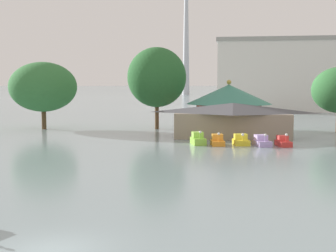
% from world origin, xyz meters
% --- Properties ---
extents(ground_plane, '(2000.00, 2000.00, 0.00)m').
position_xyz_m(ground_plane, '(0.00, 0.00, 0.00)').
color(ground_plane, gray).
extents(pedal_boat_lime, '(2.15, 2.95, 1.71)m').
position_xyz_m(pedal_boat_lime, '(3.23, 34.84, 0.57)').
color(pedal_boat_lime, '#8CCC3F').
rests_on(pedal_boat_lime, ground).
extents(pedal_boat_orange, '(1.82, 2.66, 1.59)m').
position_xyz_m(pedal_boat_orange, '(5.50, 34.49, 0.49)').
color(pedal_boat_orange, orange).
rests_on(pedal_boat_orange, ground).
extents(pedal_boat_yellow, '(2.10, 2.70, 1.48)m').
position_xyz_m(pedal_boat_yellow, '(8.15, 35.12, 0.49)').
color(pedal_boat_yellow, yellow).
rests_on(pedal_boat_yellow, ground).
extents(pedal_boat_lavender, '(2.26, 3.02, 1.51)m').
position_xyz_m(pedal_boat_lavender, '(10.47, 34.73, 0.49)').
color(pedal_boat_lavender, '#B299D8').
rests_on(pedal_boat_lavender, ground).
extents(pedal_boat_red, '(1.86, 2.83, 1.56)m').
position_xyz_m(pedal_boat_red, '(12.86, 34.91, 0.47)').
color(pedal_boat_red, red).
rests_on(pedal_boat_red, ground).
extents(boathouse, '(15.81, 7.53, 4.52)m').
position_xyz_m(boathouse, '(7.14, 42.26, 2.36)').
color(boathouse, gray).
rests_on(boathouse, ground).
extents(green_roof_pavilion, '(12.56, 12.56, 7.56)m').
position_xyz_m(green_roof_pavilion, '(6.41, 50.49, 3.89)').
color(green_roof_pavilion, '#993328').
rests_on(green_roof_pavilion, ground).
extents(shoreline_tree_tall_left, '(10.24, 10.24, 10.29)m').
position_xyz_m(shoreline_tree_tall_left, '(-21.72, 48.68, 6.49)').
color(shoreline_tree_tall_left, brown).
rests_on(shoreline_tree_tall_left, ground).
extents(shoreline_tree_mid, '(9.01, 9.01, 12.53)m').
position_xyz_m(shoreline_tree_mid, '(-4.57, 51.49, 7.95)').
color(shoreline_tree_mid, brown).
rests_on(shoreline_tree_mid, ground).
extents(background_building_block, '(37.68, 19.50, 18.16)m').
position_xyz_m(background_building_block, '(21.17, 104.80, 9.10)').
color(background_building_block, silver).
rests_on(background_building_block, ground).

